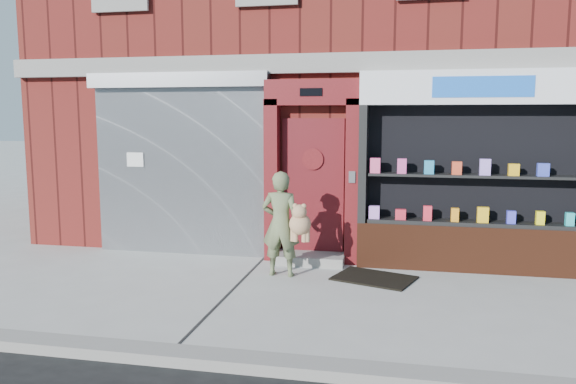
# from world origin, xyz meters

# --- Properties ---
(ground) EXTENTS (80.00, 80.00, 0.00)m
(ground) POSITION_xyz_m (0.00, 0.00, 0.00)
(ground) COLOR #9E9E99
(ground) RESTS_ON ground
(curb) EXTENTS (60.00, 0.30, 0.12)m
(curb) POSITION_xyz_m (0.00, -2.15, 0.06)
(curb) COLOR gray
(curb) RESTS_ON ground
(building) EXTENTS (12.00, 8.16, 8.00)m
(building) POSITION_xyz_m (-0.00, 5.99, 4.00)
(building) COLOR #5E1815
(building) RESTS_ON ground
(shutter_bay) EXTENTS (3.10, 0.30, 3.04)m
(shutter_bay) POSITION_xyz_m (-3.00, 1.93, 1.72)
(shutter_bay) COLOR gray
(shutter_bay) RESTS_ON ground
(red_door_bay) EXTENTS (1.52, 0.58, 2.90)m
(red_door_bay) POSITION_xyz_m (-0.75, 1.86, 1.46)
(red_door_bay) COLOR #520E11
(red_door_bay) RESTS_ON ground
(pharmacy_bay) EXTENTS (3.50, 0.41, 3.00)m
(pharmacy_bay) POSITION_xyz_m (1.75, 1.81, 1.37)
(pharmacy_bay) COLOR #4F2312
(pharmacy_bay) RESTS_ON ground
(woman) EXTENTS (0.75, 0.46, 1.55)m
(woman) POSITION_xyz_m (-1.02, 0.93, 0.78)
(woman) COLOR #616D47
(woman) RESTS_ON ground
(doormat) EXTENTS (1.28, 1.08, 0.03)m
(doormat) POSITION_xyz_m (0.30, 1.02, 0.01)
(doormat) COLOR black
(doormat) RESTS_ON ground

